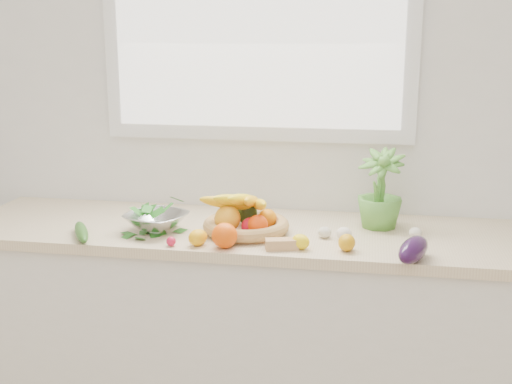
% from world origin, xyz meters
% --- Properties ---
extents(back_wall, '(4.50, 0.02, 2.70)m').
position_xyz_m(back_wall, '(0.00, 2.25, 1.35)').
color(back_wall, white).
rests_on(back_wall, ground).
extents(counter_cabinet, '(2.20, 0.58, 0.86)m').
position_xyz_m(counter_cabinet, '(0.00, 1.95, 0.43)').
color(counter_cabinet, silver).
rests_on(counter_cabinet, ground).
extents(countertop, '(2.24, 0.62, 0.04)m').
position_xyz_m(countertop, '(0.00, 1.95, 0.88)').
color(countertop, beige).
rests_on(countertop, counter_cabinet).
extents(window_frame, '(1.30, 0.03, 1.10)m').
position_xyz_m(window_frame, '(0.00, 2.23, 1.75)').
color(window_frame, white).
rests_on(window_frame, back_wall).
extents(window_pane, '(1.18, 0.01, 0.98)m').
position_xyz_m(window_pane, '(0.00, 2.21, 1.75)').
color(window_pane, white).
rests_on(window_pane, window_frame).
extents(orange_loose, '(0.11, 0.11, 0.09)m').
position_xyz_m(orange_loose, '(-0.02, 1.70, 0.95)').
color(orange_loose, '#F85307').
rests_on(orange_loose, countertop).
extents(lemon_a, '(0.06, 0.08, 0.06)m').
position_xyz_m(lemon_a, '(0.40, 1.74, 0.93)').
color(lemon_a, orange).
rests_on(lemon_a, countertop).
extents(lemon_b, '(0.09, 0.09, 0.06)m').
position_xyz_m(lemon_b, '(-0.12, 1.71, 0.93)').
color(lemon_b, '#FFB00D').
rests_on(lemon_b, countertop).
extents(lemon_c, '(0.09, 0.08, 0.05)m').
position_xyz_m(lemon_c, '(0.24, 1.73, 0.93)').
color(lemon_c, yellow).
rests_on(lemon_c, countertop).
extents(apple, '(0.09, 0.09, 0.07)m').
position_xyz_m(apple, '(0.04, 1.85, 0.94)').
color(apple, red).
rests_on(apple, countertop).
extents(ginger, '(0.12, 0.08, 0.04)m').
position_xyz_m(ginger, '(0.18, 1.72, 0.92)').
color(ginger, tan).
rests_on(ginger, countertop).
extents(garlic_a, '(0.07, 0.07, 0.05)m').
position_xyz_m(garlic_a, '(0.39, 1.86, 0.92)').
color(garlic_a, white).
rests_on(garlic_a, countertop).
extents(garlic_b, '(0.05, 0.05, 0.04)m').
position_xyz_m(garlic_b, '(0.65, 1.93, 0.92)').
color(garlic_b, silver).
rests_on(garlic_b, countertop).
extents(garlic_c, '(0.06, 0.06, 0.04)m').
position_xyz_m(garlic_c, '(0.32, 1.88, 0.92)').
color(garlic_c, silver).
rests_on(garlic_c, countertop).
extents(eggplant, '(0.15, 0.22, 0.08)m').
position_xyz_m(eggplant, '(0.63, 1.67, 0.94)').
color(eggplant, '#280E34').
rests_on(eggplant, countertop).
extents(cucumber, '(0.16, 0.24, 0.05)m').
position_xyz_m(cucumber, '(-0.57, 1.72, 0.92)').
color(cucumber, '#315E1B').
rests_on(cucumber, countertop).
extents(radish, '(0.04, 0.04, 0.03)m').
position_xyz_m(radish, '(-0.21, 1.68, 0.92)').
color(radish, red).
rests_on(radish, countertop).
extents(potted_herb, '(0.22, 0.22, 0.32)m').
position_xyz_m(potted_herb, '(0.52, 2.05, 1.05)').
color(potted_herb, '#559A38').
rests_on(potted_herb, countertop).
extents(fruit_basket, '(0.42, 0.42, 0.18)m').
position_xyz_m(fruit_basket, '(0.02, 1.89, 0.95)').
color(fruit_basket, tan).
rests_on(fruit_basket, countertop).
extents(colander_with_spinach, '(0.29, 0.29, 0.12)m').
position_xyz_m(colander_with_spinach, '(-0.32, 1.84, 0.96)').
color(colander_with_spinach, white).
rests_on(colander_with_spinach, countertop).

